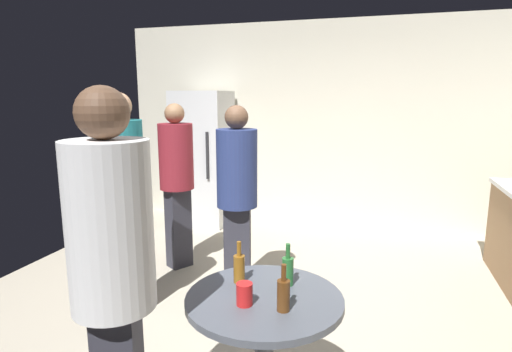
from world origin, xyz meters
name	(u,v)px	position (x,y,z in m)	size (l,w,h in m)	color
ground_plane	(261,319)	(0.00, 0.00, -0.05)	(5.20, 5.20, 0.10)	#B2A893
wall_back	(315,125)	(0.00, 2.63, 1.35)	(5.32, 0.06, 2.70)	beige
refrigerator	(203,158)	(-1.45, 2.20, 0.90)	(0.70, 0.68, 1.80)	silver
foreground_table	(264,315)	(0.33, -1.11, 0.63)	(0.80, 0.80, 0.73)	#4C515B
beer_bottle_amber	(239,267)	(0.15, -0.99, 0.82)	(0.06, 0.06, 0.23)	#8C5919
beer_bottle_brown	(283,294)	(0.45, -1.22, 0.82)	(0.06, 0.06, 0.23)	#593314
beer_bottle_green	(288,270)	(0.41, -0.94, 0.82)	(0.06, 0.06, 0.23)	#26662D
plastic_cup_red	(244,294)	(0.26, -1.22, 0.79)	(0.08, 0.08, 0.11)	red
person_in_teal_shirt	(123,188)	(-1.04, -0.26, 1.03)	(0.47, 0.47, 1.76)	#2D2D38
person_in_navy_shirt	(237,188)	(-0.28, 0.23, 0.97)	(0.41, 0.41, 1.66)	#2D2D38
person_in_white_shirt	(113,268)	(-0.17, -1.63, 1.04)	(0.44, 0.44, 1.77)	#2D2D38
person_in_maroon_shirt	(177,173)	(-1.08, 0.70, 0.97)	(0.47, 0.47, 1.66)	#2D2D38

